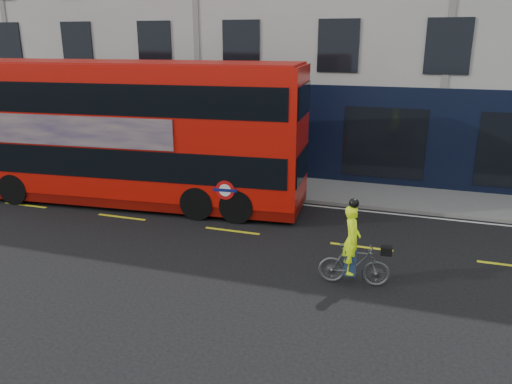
% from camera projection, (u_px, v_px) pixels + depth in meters
% --- Properties ---
extents(ground, '(120.00, 120.00, 0.00)m').
position_uv_depth(ground, '(95.00, 233.00, 15.48)').
color(ground, black).
rests_on(ground, ground).
extents(pavement, '(60.00, 3.00, 0.12)m').
position_uv_depth(pavement, '(187.00, 178.00, 21.35)').
color(pavement, gray).
rests_on(pavement, ground).
extents(kerb, '(60.00, 0.12, 0.13)m').
position_uv_depth(kerb, '(170.00, 187.00, 19.99)').
color(kerb, slate).
rests_on(kerb, ground).
extents(building_terrace, '(50.00, 10.07, 15.00)m').
position_uv_depth(building_terrace, '(237.00, 2.00, 25.00)').
color(building_terrace, '#BAB7AF').
rests_on(building_terrace, ground).
extents(road_edge_line, '(58.00, 0.10, 0.01)m').
position_uv_depth(road_edge_line, '(167.00, 191.00, 19.74)').
color(road_edge_line, silver).
rests_on(road_edge_line, ground).
extents(lane_dashes, '(58.00, 0.12, 0.01)m').
position_uv_depth(lane_dashes, '(122.00, 217.00, 16.84)').
color(lane_dashes, yellow).
rests_on(lane_dashes, ground).
extents(bus, '(12.66, 3.87, 5.03)m').
position_uv_depth(bus, '(131.00, 132.00, 17.73)').
color(bus, red).
rests_on(bus, ground).
extents(cyclist, '(1.78, 0.68, 2.22)m').
position_uv_depth(cyclist, '(354.00, 256.00, 12.05)').
color(cyclist, '#4E5153').
rests_on(cyclist, ground).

